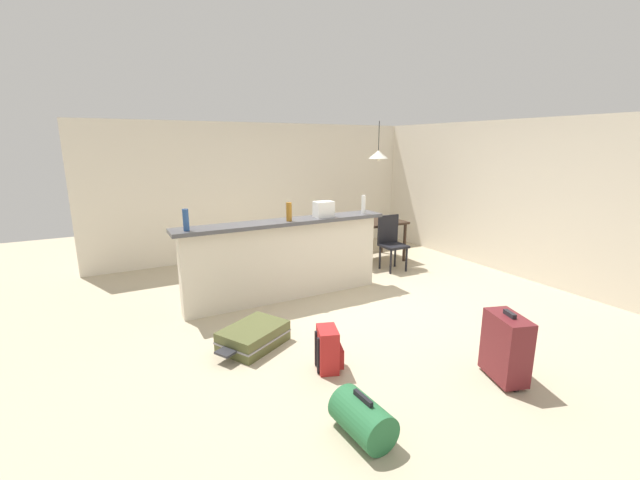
% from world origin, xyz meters
% --- Properties ---
extents(ground_plane, '(13.00, 13.00, 0.05)m').
position_xyz_m(ground_plane, '(0.00, 0.00, -0.03)').
color(ground_plane, '#BCAD8E').
extents(wall_back, '(6.60, 0.10, 2.50)m').
position_xyz_m(wall_back, '(0.00, 3.05, 1.25)').
color(wall_back, silver).
rests_on(wall_back, ground_plane).
extents(wall_right, '(0.10, 6.00, 2.50)m').
position_xyz_m(wall_right, '(3.05, 0.30, 1.25)').
color(wall_right, silver).
rests_on(wall_right, ground_plane).
extents(partition_half_wall, '(2.80, 0.20, 1.07)m').
position_xyz_m(partition_half_wall, '(-0.72, 0.57, 0.53)').
color(partition_half_wall, silver).
rests_on(partition_half_wall, ground_plane).
extents(bar_countertop, '(2.96, 0.40, 0.05)m').
position_xyz_m(bar_countertop, '(-0.72, 0.57, 1.09)').
color(bar_countertop, '#4C4C51').
rests_on(bar_countertop, partition_half_wall).
extents(bottle_blue, '(0.07, 0.07, 0.26)m').
position_xyz_m(bottle_blue, '(-2.01, 0.51, 1.25)').
color(bottle_blue, '#284C89').
rests_on(bottle_blue, bar_countertop).
extents(bottle_amber, '(0.08, 0.08, 0.25)m').
position_xyz_m(bottle_amber, '(-0.69, 0.49, 1.24)').
color(bottle_amber, '#9E661E').
rests_on(bottle_amber, bar_countertop).
extents(bottle_white, '(0.06, 0.06, 0.27)m').
position_xyz_m(bottle_white, '(0.50, 0.50, 1.25)').
color(bottle_white, silver).
rests_on(bottle_white, bar_countertop).
extents(grocery_bag, '(0.26, 0.18, 0.22)m').
position_xyz_m(grocery_bag, '(-0.14, 0.55, 1.23)').
color(grocery_bag, silver).
rests_on(grocery_bag, bar_countertop).
extents(dining_table, '(1.10, 0.80, 0.74)m').
position_xyz_m(dining_table, '(1.46, 1.58, 0.65)').
color(dining_table, '#332319').
rests_on(dining_table, ground_plane).
extents(dining_chair_near_partition, '(0.42, 0.42, 0.93)m').
position_xyz_m(dining_chair_near_partition, '(1.43, 0.99, 0.52)').
color(dining_chair_near_partition, black).
rests_on(dining_chair_near_partition, ground_plane).
extents(pendant_lamp, '(0.34, 0.34, 0.68)m').
position_xyz_m(pendant_lamp, '(1.48, 1.50, 1.94)').
color(pendant_lamp, black).
extents(suitcase_flat_olive, '(0.89, 0.76, 0.22)m').
position_xyz_m(suitcase_flat_olive, '(-1.59, -0.51, 0.11)').
color(suitcase_flat_olive, '#51562D').
rests_on(suitcase_flat_olive, ground_plane).
extents(suitcase_upright_maroon, '(0.37, 0.49, 0.67)m').
position_xyz_m(suitcase_upright_maroon, '(0.21, -2.22, 0.33)').
color(suitcase_upright_maroon, maroon).
rests_on(suitcase_upright_maroon, ground_plane).
extents(duffel_bag_green, '(0.33, 0.50, 0.34)m').
position_xyz_m(duffel_bag_green, '(-1.35, -2.22, 0.15)').
color(duffel_bag_green, '#286B3D').
rests_on(duffel_bag_green, ground_plane).
extents(backpack_red, '(0.30, 0.32, 0.42)m').
position_xyz_m(backpack_red, '(-1.11, -1.30, 0.20)').
color(backpack_red, red).
rests_on(backpack_red, ground_plane).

